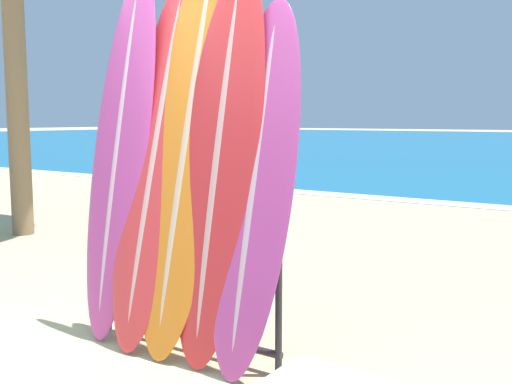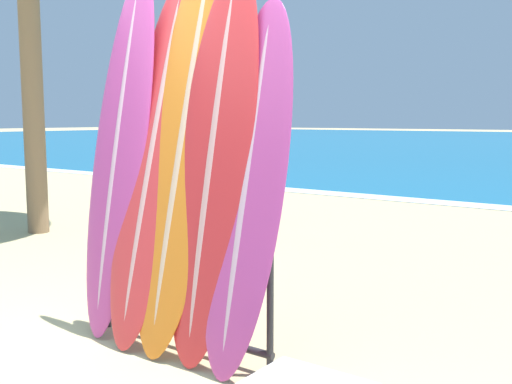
# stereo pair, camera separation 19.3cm
# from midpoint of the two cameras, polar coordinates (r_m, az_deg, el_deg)

# --- Properties ---
(ground_plane) EXTENTS (160.00, 160.00, 0.00)m
(ground_plane) POSITION_cam_midpoint_polar(r_m,az_deg,el_deg) (3.58, -16.98, -17.01)
(ground_plane) COLOR tan
(surfboard_rack) EXTENTS (1.41, 0.04, 0.89)m
(surfboard_rack) POSITION_cam_midpoint_polar(r_m,az_deg,el_deg) (3.76, -5.81, -7.82)
(surfboard_rack) COLOR #28282D
(surfboard_rack) RESTS_ON ground_plane
(surfboard_slot_0) EXTENTS (0.49, 0.56, 2.45)m
(surfboard_slot_0) POSITION_cam_midpoint_polar(r_m,az_deg,el_deg) (4.06, -11.51, 3.86)
(surfboard_slot_0) COLOR #B23D8E
(surfboard_slot_0) RESTS_ON ground_plane
(surfboard_slot_1) EXTENTS (0.55, 0.70, 2.40)m
(surfboard_slot_1) POSITION_cam_midpoint_polar(r_m,az_deg,el_deg) (3.85, -8.24, 3.35)
(surfboard_slot_1) COLOR red
(surfboard_slot_1) RESTS_ON ground_plane
(surfboard_slot_2) EXTENTS (0.60, 0.72, 2.63)m
(surfboard_slot_2) POSITION_cam_midpoint_polar(r_m,az_deg,el_deg) (3.70, -5.28, 5.08)
(surfboard_slot_2) COLOR orange
(surfboard_slot_2) RESTS_ON ground_plane
(surfboard_slot_3) EXTENTS (0.55, 0.56, 2.36)m
(surfboard_slot_3) POSITION_cam_midpoint_polar(r_m,az_deg,el_deg) (3.50, -2.51, 2.78)
(surfboard_slot_3) COLOR red
(surfboard_slot_3) RESTS_ON ground_plane
(surfboard_slot_4) EXTENTS (0.50, 0.55, 2.13)m
(surfboard_slot_4) POSITION_cam_midpoint_polar(r_m,az_deg,el_deg) (3.35, 0.85, 0.62)
(surfboard_slot_4) COLOR #B23D8E
(surfboard_slot_4) RESTS_ON ground_plane
(person_near_water) EXTENTS (0.29, 0.29, 1.72)m
(person_near_water) POSITION_cam_midpoint_polar(r_m,az_deg,el_deg) (7.48, 1.81, 3.17)
(person_near_water) COLOR tan
(person_near_water) RESTS_ON ground_plane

